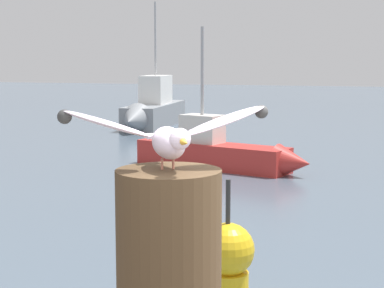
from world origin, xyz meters
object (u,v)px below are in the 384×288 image
object	(u,v)px
seagull	(169,134)
boat_red	(223,152)
boat_grey	(152,110)
channel_buoy	(228,260)

from	to	relation	value
seagull	boat_red	bearing A→B (deg)	103.59
boat_grey	boat_red	bearing A→B (deg)	-59.57
boat_red	boat_grey	bearing A→B (deg)	120.43
boat_red	seagull	bearing A→B (deg)	-76.41
seagull	boat_red	size ratio (longest dim) A/B	0.14
seagull	boat_grey	distance (m)	22.47
seagull	boat_grey	bearing A→B (deg)	110.74
boat_grey	channel_buoy	distance (m)	17.90
boat_grey	boat_red	world-z (taller)	boat_grey
boat_grey	channel_buoy	world-z (taller)	boat_grey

